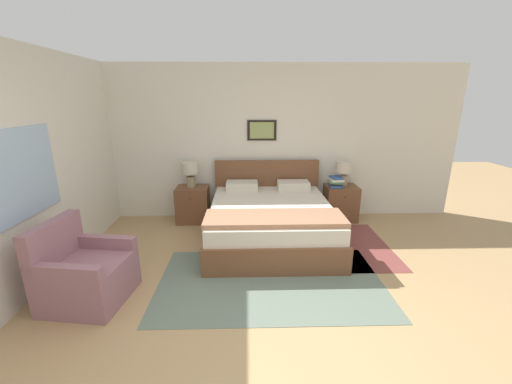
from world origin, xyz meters
The scene contains 16 objects.
ground_plane centered at (0.00, 0.00, 0.00)m, with size 16.00×16.00×0.00m, color tan.
wall_back centered at (0.00, 3.23, 1.30)m, with size 7.14×0.09×2.60m.
wall_left centered at (-2.40, 1.58, 1.30)m, with size 0.08×5.60×2.60m.
area_rug_main centered at (0.19, 1.01, 0.00)m, with size 2.57×1.52×0.01m.
area_rug_bedside centered at (1.50, 1.92, 0.00)m, with size 0.89×1.53×0.01m.
bed centered at (0.27, 2.14, 0.31)m, with size 1.79×2.04×1.03m.
armchair centered at (-1.77, 0.74, 0.29)m, with size 0.84×0.84×0.87m.
nightstand_near_window centered at (-1.01, 2.94, 0.30)m, with size 0.54×0.45×0.61m.
nightstand_by_door centered at (1.54, 2.94, 0.30)m, with size 0.54×0.45×0.61m.
table_lamp_near_window centered at (-1.03, 2.97, 0.89)m, with size 0.28×0.28×0.42m.
table_lamp_by_door centered at (1.56, 2.97, 0.89)m, with size 0.28×0.28×0.42m.
book_thick_bottom centered at (1.42, 2.90, 0.63)m, with size 0.22×0.25×0.04m.
book_hardcover_middle centered at (1.42, 2.90, 0.67)m, with size 0.19×0.22×0.03m.
book_novel_upper centered at (1.42, 2.90, 0.70)m, with size 0.26×0.29×0.03m.
book_slim_near_top centered at (1.42, 2.90, 0.73)m, with size 0.22×0.25×0.04m.
book_paperback_top centered at (1.42, 2.90, 0.77)m, with size 0.21×0.25×0.03m.
Camera 1 is at (-0.07, -2.17, 2.04)m, focal length 22.00 mm.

